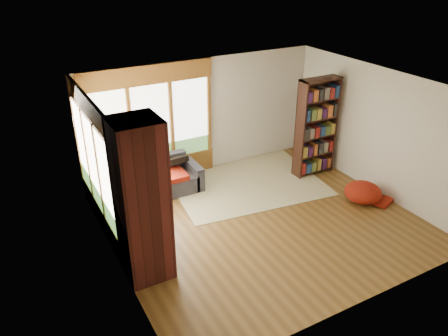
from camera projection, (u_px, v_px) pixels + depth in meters
name	position (u px, v px, depth m)	size (l,w,h in m)	color
floor	(262.00, 221.00, 8.32)	(5.50, 5.50, 0.00)	brown
ceiling	(268.00, 88.00, 7.15)	(5.50, 5.50, 0.00)	white
wall_back	(203.00, 117.00, 9.69)	(5.50, 0.04, 2.60)	silver
wall_front	(369.00, 231.00, 5.78)	(5.50, 0.04, 2.60)	silver
wall_left	(112.00, 197.00, 6.55)	(0.04, 5.00, 2.60)	silver
wall_right	(377.00, 132.00, 8.91)	(0.04, 5.00, 2.60)	silver
windows_back	(152.00, 125.00, 9.13)	(2.82, 0.10, 1.90)	brown
windows_left	(94.00, 163.00, 7.48)	(0.10, 2.62, 1.90)	brown
roller_blind	(81.00, 126.00, 7.97)	(0.03, 0.72, 0.90)	gray
brick_chimney	(142.00, 202.00, 6.43)	(0.70, 0.70, 2.60)	#471914
sectional_sofa	(133.00, 193.00, 8.67)	(2.20, 2.20, 0.80)	#2A2A32
area_rug	(246.00, 182.00, 9.67)	(3.19, 2.44, 0.01)	beige
bookshelf	(316.00, 127.00, 9.65)	(0.95, 0.32, 2.21)	#321810
pouf	(363.00, 192.00, 8.89)	(0.74, 0.74, 0.40)	maroon
dog_tan	(137.00, 169.00, 8.48)	(1.05, 1.09, 0.54)	olive
dog_brindle	(135.00, 188.00, 7.94)	(0.49, 0.76, 0.40)	black
throw_pillows	(131.00, 169.00, 8.60)	(1.98, 1.68, 0.45)	black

